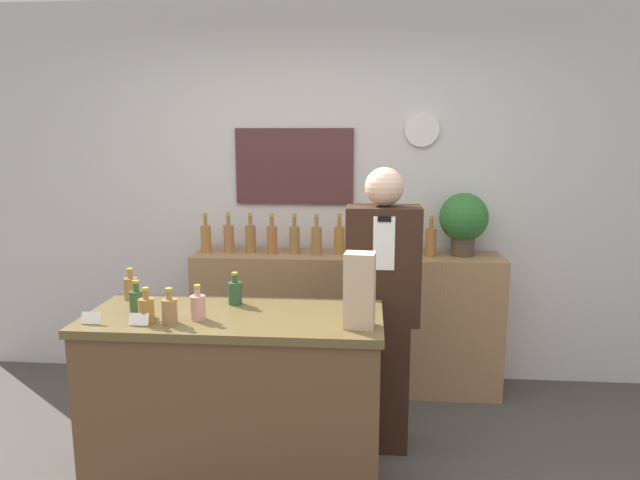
# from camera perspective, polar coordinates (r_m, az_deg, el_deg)

# --- Properties ---
(back_wall) EXTENTS (5.20, 0.09, 2.70)m
(back_wall) POSITION_cam_1_polar(r_m,az_deg,el_deg) (4.13, -0.16, 4.61)
(back_wall) COLOR silver
(back_wall) RESTS_ON ground_plane
(back_shelf) EXTENTS (2.12, 0.39, 0.96)m
(back_shelf) POSITION_cam_1_polar(r_m,az_deg,el_deg) (4.05, 2.61, -8.16)
(back_shelf) COLOR #9E754C
(back_shelf) RESTS_ON ground_plane
(display_counter) EXTENTS (1.41, 0.60, 0.93)m
(display_counter) POSITION_cam_1_polar(r_m,az_deg,el_deg) (2.94, -8.36, -16.02)
(display_counter) COLOR brown
(display_counter) RESTS_ON ground_plane
(shopkeeper) EXTENTS (0.40, 0.25, 1.60)m
(shopkeeper) POSITION_cam_1_polar(r_m,az_deg,el_deg) (3.22, 6.21, -7.15)
(shopkeeper) COLOR #331E14
(shopkeeper) RESTS_ON ground_plane
(potted_plant) EXTENTS (0.33, 0.33, 0.43)m
(potted_plant) POSITION_cam_1_polar(r_m,az_deg,el_deg) (3.97, 14.17, 2.00)
(potted_plant) COLOR #4C3D2D
(potted_plant) RESTS_ON back_shelf
(paper_bag) EXTENTS (0.14, 0.12, 0.34)m
(paper_bag) POSITION_cam_1_polar(r_m,az_deg,el_deg) (2.52, 3.98, -5.03)
(paper_bag) COLOR tan
(paper_bag) RESTS_ON display_counter
(price_card_left) EXTENTS (0.09, 0.02, 0.06)m
(price_card_left) POSITION_cam_1_polar(r_m,az_deg,el_deg) (2.79, -21.90, -7.25)
(price_card_left) COLOR white
(price_card_left) RESTS_ON display_counter
(price_card_right) EXTENTS (0.09, 0.02, 0.06)m
(price_card_right) POSITION_cam_1_polar(r_m,az_deg,el_deg) (2.70, -17.66, -7.56)
(price_card_right) COLOR white
(price_card_right) RESTS_ON display_counter
(counter_bottle_0) EXTENTS (0.07, 0.07, 0.16)m
(counter_bottle_0) POSITION_cam_1_polar(r_m,az_deg,el_deg) (3.12, -18.40, -4.54)
(counter_bottle_0) COLOR olive
(counter_bottle_0) RESTS_ON display_counter
(counter_bottle_1) EXTENTS (0.07, 0.07, 0.16)m
(counter_bottle_1) POSITION_cam_1_polar(r_m,az_deg,el_deg) (2.86, -17.85, -5.86)
(counter_bottle_1) COLOR #305228
(counter_bottle_1) RESTS_ON display_counter
(counter_bottle_2) EXTENTS (0.07, 0.07, 0.16)m
(counter_bottle_2) POSITION_cam_1_polar(r_m,az_deg,el_deg) (2.71, -16.97, -6.67)
(counter_bottle_2) COLOR #A17031
(counter_bottle_2) RESTS_ON display_counter
(counter_bottle_3) EXTENTS (0.07, 0.07, 0.16)m
(counter_bottle_3) POSITION_cam_1_polar(r_m,az_deg,el_deg) (2.68, -14.81, -6.80)
(counter_bottle_3) COLOR olive
(counter_bottle_3) RESTS_ON display_counter
(counter_bottle_4) EXTENTS (0.07, 0.07, 0.16)m
(counter_bottle_4) POSITION_cam_1_polar(r_m,az_deg,el_deg) (2.70, -12.11, -6.52)
(counter_bottle_4) COLOR tan
(counter_bottle_4) RESTS_ON display_counter
(counter_bottle_5) EXTENTS (0.07, 0.07, 0.16)m
(counter_bottle_5) POSITION_cam_1_polar(r_m,az_deg,el_deg) (2.91, -8.49, -5.18)
(counter_bottle_5) COLOR #294E2C
(counter_bottle_5) RESTS_ON display_counter
(shelf_bottle_0) EXTENTS (0.07, 0.07, 0.28)m
(shelf_bottle_0) POSITION_cam_1_polar(r_m,az_deg,el_deg) (4.04, -11.34, 0.21)
(shelf_bottle_0) COLOR #A56C33
(shelf_bottle_0) RESTS_ON back_shelf
(shelf_bottle_1) EXTENTS (0.07, 0.07, 0.28)m
(shelf_bottle_1) POSITION_cam_1_polar(r_m,az_deg,el_deg) (4.03, -9.11, 0.26)
(shelf_bottle_1) COLOR #A2673E
(shelf_bottle_1) RESTS_ON back_shelf
(shelf_bottle_2) EXTENTS (0.07, 0.07, 0.28)m
(shelf_bottle_2) POSITION_cam_1_polar(r_m,az_deg,el_deg) (3.99, -6.96, 0.22)
(shelf_bottle_2) COLOR olive
(shelf_bottle_2) RESTS_ON back_shelf
(shelf_bottle_3) EXTENTS (0.07, 0.07, 0.28)m
(shelf_bottle_3) POSITION_cam_1_polar(r_m,az_deg,el_deg) (3.94, -4.82, 0.14)
(shelf_bottle_3) COLOR #A36438
(shelf_bottle_3) RESTS_ON back_shelf
(shelf_bottle_4) EXTENTS (0.07, 0.07, 0.28)m
(shelf_bottle_4) POSITION_cam_1_polar(r_m,az_deg,el_deg) (3.93, -2.57, 0.13)
(shelf_bottle_4) COLOR olive
(shelf_bottle_4) RESTS_ON back_shelf
(shelf_bottle_5) EXTENTS (0.07, 0.07, 0.28)m
(shelf_bottle_5) POSITION_cam_1_polar(r_m,az_deg,el_deg) (3.90, -0.35, 0.06)
(shelf_bottle_5) COLOR #9B6D3D
(shelf_bottle_5) RESTS_ON back_shelf
(shelf_bottle_6) EXTENTS (0.07, 0.07, 0.28)m
(shelf_bottle_6) POSITION_cam_1_polar(r_m,az_deg,el_deg) (3.92, 1.94, 0.10)
(shelf_bottle_6) COLOR #A57132
(shelf_bottle_6) RESTS_ON back_shelf
(shelf_bottle_7) EXTENTS (0.07, 0.07, 0.28)m
(shelf_bottle_7) POSITION_cam_1_polar(r_m,az_deg,el_deg) (3.91, 4.21, 0.07)
(shelf_bottle_7) COLOR #9F6C3B
(shelf_bottle_7) RESTS_ON back_shelf
(shelf_bottle_8) EXTENTS (0.07, 0.07, 0.28)m
(shelf_bottle_8) POSITION_cam_1_polar(r_m,az_deg,el_deg) (3.91, 6.47, 0.02)
(shelf_bottle_8) COLOR #A26538
(shelf_bottle_8) RESTS_ON back_shelf
(shelf_bottle_9) EXTENTS (0.07, 0.07, 0.28)m
(shelf_bottle_9) POSITION_cam_1_polar(r_m,az_deg,el_deg) (3.92, 8.73, -0.01)
(shelf_bottle_9) COLOR #A07138
(shelf_bottle_9) RESTS_ON back_shelf
(shelf_bottle_10) EXTENTS (0.07, 0.07, 0.28)m
(shelf_bottle_10) POSITION_cam_1_polar(r_m,az_deg,el_deg) (3.91, 11.01, -0.10)
(shelf_bottle_10) COLOR #A06630
(shelf_bottle_10) RESTS_ON back_shelf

